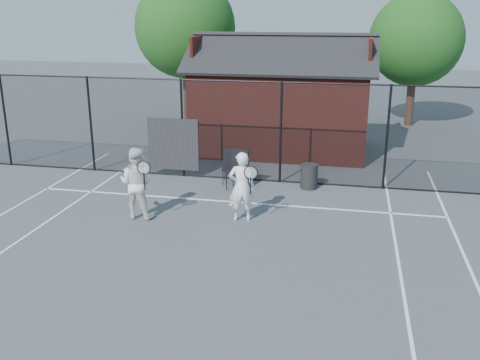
% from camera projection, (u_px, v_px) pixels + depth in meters
% --- Properties ---
extents(ground, '(80.00, 80.00, 0.00)m').
position_uv_depth(ground, '(202.00, 248.00, 11.55)').
color(ground, '#4B5155').
rests_on(ground, ground).
extents(court_lines, '(11.02, 18.00, 0.01)m').
position_uv_depth(court_lines, '(184.00, 276.00, 10.31)').
color(court_lines, white).
rests_on(court_lines, ground).
extents(fence, '(22.04, 3.00, 3.00)m').
position_uv_depth(fence, '(237.00, 133.00, 15.83)').
color(fence, black).
rests_on(fence, ground).
extents(clubhouse, '(6.50, 4.36, 4.19)m').
position_uv_depth(clubhouse, '(282.00, 106.00, 19.36)').
color(clubhouse, maroon).
rests_on(clubhouse, ground).
extents(tree_left, '(4.48, 4.48, 6.44)m').
position_uv_depth(tree_left, '(185.00, 28.00, 23.76)').
color(tree_left, black).
rests_on(tree_left, ground).
extents(tree_right, '(3.97, 3.97, 5.70)m').
position_uv_depth(tree_right, '(416.00, 40.00, 22.87)').
color(tree_right, black).
rests_on(tree_right, ground).
extents(player_front, '(0.81, 0.64, 1.72)m').
position_uv_depth(player_front, '(242.00, 186.00, 12.87)').
color(player_front, white).
rests_on(player_front, ground).
extents(player_back, '(0.98, 0.73, 1.78)m').
position_uv_depth(player_back, '(136.00, 183.00, 13.04)').
color(player_back, white).
rests_on(player_back, ground).
extents(chair_left, '(0.51, 0.53, 0.98)m').
position_uv_depth(chair_left, '(230.00, 167.00, 15.78)').
color(chair_left, black).
rests_on(chair_left, ground).
extents(chair_right, '(0.64, 0.65, 1.10)m').
position_uv_depth(chair_right, '(237.00, 171.00, 15.23)').
color(chair_right, black).
rests_on(chair_right, ground).
extents(waste_bin, '(0.53, 0.53, 0.71)m').
position_uv_depth(waste_bin, '(309.00, 176.00, 15.36)').
color(waste_bin, black).
rests_on(waste_bin, ground).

